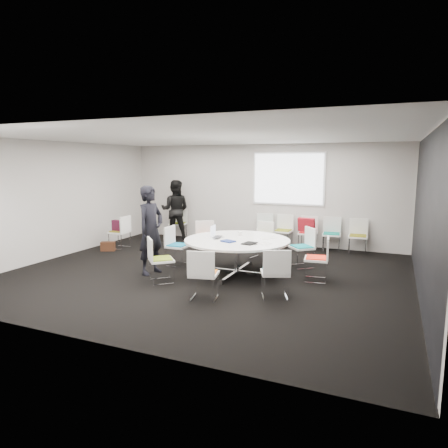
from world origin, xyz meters
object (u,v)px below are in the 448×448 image
at_px(chair_ring_g, 204,284).
at_px(chair_back_b, 283,237).
at_px(chair_ring_e, 178,253).
at_px(brown_bag, 108,246).
at_px(chair_back_c, 308,239).
at_px(cup, 240,234).
at_px(person_main, 151,230).
at_px(laptop, 220,237).
at_px(person_back, 175,210).
at_px(chair_back_a, 265,236).
at_px(maroon_bag, 119,226).
at_px(chair_back_d, 331,241).
at_px(chair_ring_d, 206,246).
at_px(chair_ring_f, 161,268).
at_px(chair_ring_h, 275,282).
at_px(chair_ring_a, 317,267).
at_px(chair_spare_left, 120,238).
at_px(chair_person_back, 178,229).
at_px(chair_ring_c, 262,247).
at_px(chair_back_e, 358,243).
at_px(chair_ring_b, 302,255).
at_px(conference_table, 237,248).

distance_m(chair_ring_g, chair_back_b, 4.66).
distance_m(chair_ring_e, brown_bag, 2.49).
xyz_separation_m(chair_back_c, cup, (-0.97, -2.52, 0.50)).
distance_m(person_main, laptop, 1.43).
relative_size(chair_ring_e, chair_ring_g, 1.00).
bearing_deg(person_back, chair_back_a, 165.35).
relative_size(chair_back_b, maroon_bag, 2.20).
xyz_separation_m(chair_back_a, chair_back_d, (1.80, 0.00, 0.00)).
height_order(chair_ring_d, chair_ring_f, same).
bearing_deg(chair_back_d, chair_back_b, -6.30).
height_order(chair_ring_e, chair_ring_h, same).
relative_size(person_main, person_back, 1.03).
relative_size(chair_ring_g, chair_back_b, 1.00).
height_order(chair_ring_e, laptop, chair_ring_e).
xyz_separation_m(chair_ring_e, chair_back_c, (2.36, 2.79, 0.00)).
xyz_separation_m(chair_ring_a, chair_ring_e, (-3.10, -0.02, 0.00)).
relative_size(chair_ring_h, brown_bag, 2.44).
bearing_deg(chair_ring_e, chair_back_a, 157.24).
height_order(chair_spare_left, laptop, chair_spare_left).
bearing_deg(chair_person_back, person_main, 102.28).
distance_m(cup, brown_bag, 3.88).
relative_size(chair_back_b, chair_back_c, 1.00).
height_order(laptop, maroon_bag, maroon_bag).
relative_size(chair_back_d, chair_person_back, 1.00).
bearing_deg(brown_bag, cup, -4.40).
bearing_deg(person_back, chair_ring_f, 98.20).
relative_size(chair_back_c, chair_back_d, 1.00).
height_order(chair_back_c, laptop, chair_back_c).
distance_m(chair_ring_h, brown_bag, 5.37).
height_order(chair_back_a, cup, chair_back_a).
relative_size(chair_ring_d, chair_back_d, 1.00).
height_order(person_main, laptop, person_main).
xyz_separation_m(chair_ring_e, chair_back_a, (1.16, 2.84, 0.00)).
distance_m(chair_ring_c, chair_ring_h, 2.85).
bearing_deg(chair_ring_h, chair_back_d, 61.96).
relative_size(chair_back_b, chair_back_e, 1.00).
height_order(chair_ring_a, laptop, chair_ring_a).
bearing_deg(chair_spare_left, chair_back_b, -65.91).
height_order(chair_spare_left, person_main, person_main).
bearing_deg(chair_ring_e, chair_ring_h, 63.79).
relative_size(chair_ring_g, chair_spare_left, 1.00).
xyz_separation_m(chair_ring_d, person_back, (-1.85, 1.75, 0.61)).
xyz_separation_m(chair_ring_d, chair_back_d, (2.71, 1.91, 0.00)).
xyz_separation_m(chair_ring_g, chair_back_c, (0.82, 4.61, 0.00)).
xyz_separation_m(chair_ring_e, cup, (1.39, 0.28, 0.50)).
bearing_deg(chair_ring_b, brown_bag, 53.58).
distance_m(chair_ring_a, chair_person_back, 5.47).
bearing_deg(conference_table, chair_ring_c, 87.70).
height_order(chair_ring_g, chair_back_e, same).
height_order(chair_ring_a, chair_spare_left, same).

